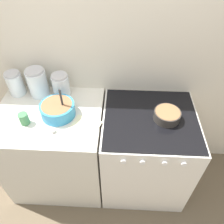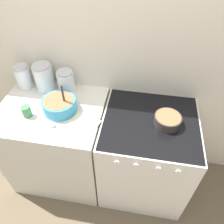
# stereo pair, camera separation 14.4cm
# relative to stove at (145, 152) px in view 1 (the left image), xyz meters

# --- Properties ---
(ground_plane) EXTENTS (12.00, 12.00, 0.00)m
(ground_plane) POSITION_rel_stove_xyz_m (-0.39, -0.35, -0.46)
(ground_plane) COLOR brown
(wall_back) EXTENTS (4.72, 0.05, 2.40)m
(wall_back) POSITION_rel_stove_xyz_m (-0.39, 0.37, 0.74)
(wall_back) COLOR beige
(wall_back) RESTS_ON ground_plane
(countertop_cabinet) EXTENTS (0.86, 0.70, 0.92)m
(countertop_cabinet) POSITION_rel_stove_xyz_m (-0.82, 0.00, 0.00)
(countertop_cabinet) COLOR silver
(countertop_cabinet) RESTS_ON ground_plane
(stove) EXTENTS (0.76, 0.71, 0.92)m
(stove) POSITION_rel_stove_xyz_m (0.00, 0.00, 0.00)
(stove) COLOR white
(stove) RESTS_ON ground_plane
(mixing_bowl) EXTENTS (0.27, 0.27, 0.26)m
(mixing_bowl) POSITION_rel_stove_xyz_m (-0.73, -0.00, 0.52)
(mixing_bowl) COLOR #338CBF
(mixing_bowl) RESTS_ON countertop_cabinet
(baking_pan) EXTENTS (0.20, 0.20, 0.08)m
(baking_pan) POSITION_rel_stove_xyz_m (0.12, -0.01, 0.50)
(baking_pan) COLOR #38332D
(baking_pan) RESTS_ON stove
(storage_jar_left) EXTENTS (0.13, 0.13, 0.21)m
(storage_jar_left) POSITION_rel_stove_xyz_m (-1.14, 0.25, 0.55)
(storage_jar_left) COLOR silver
(storage_jar_left) RESTS_ON countertop_cabinet
(storage_jar_middle) EXTENTS (0.17, 0.17, 0.25)m
(storage_jar_middle) POSITION_rel_stove_xyz_m (-0.94, 0.25, 0.57)
(storage_jar_middle) COLOR silver
(storage_jar_middle) RESTS_ON countertop_cabinet
(storage_jar_right) EXTENTS (0.14, 0.14, 0.20)m
(storage_jar_right) POSITION_rel_stove_xyz_m (-0.75, 0.25, 0.55)
(storage_jar_right) COLOR silver
(storage_jar_right) RESTS_ON countertop_cabinet
(tin_can) EXTENTS (0.07, 0.07, 0.09)m
(tin_can) POSITION_rel_stove_xyz_m (-0.96, -0.11, 0.51)
(tin_can) COLOR #3F7F4C
(tin_can) RESTS_ON countertop_cabinet
(recipe_page) EXTENTS (0.29, 0.35, 0.01)m
(recipe_page) POSITION_rel_stove_xyz_m (-0.52, -0.17, 0.46)
(recipe_page) COLOR beige
(recipe_page) RESTS_ON countertop_cabinet
(measuring_spoon) EXTENTS (0.12, 0.04, 0.04)m
(measuring_spoon) POSITION_rel_stove_xyz_m (-0.74, -0.18, 0.48)
(measuring_spoon) COLOR white
(measuring_spoon) RESTS_ON countertop_cabinet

